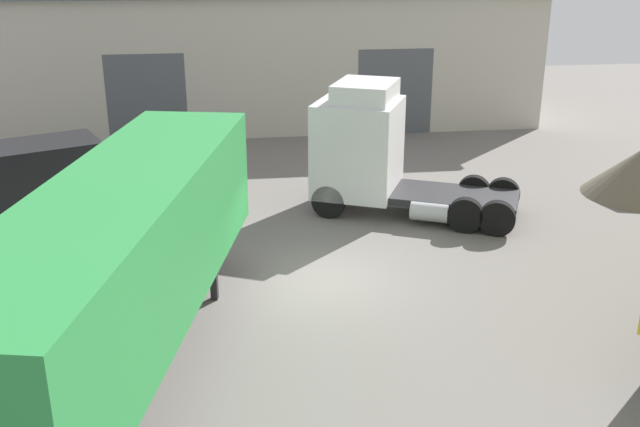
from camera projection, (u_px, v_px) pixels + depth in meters
name	position (u px, v px, depth m)	size (l,w,h in m)	color
ground_plane	(317.00, 280.00, 18.63)	(60.00, 60.00, 0.00)	slate
warehouse_building	(267.00, 55.00, 33.60)	(23.95, 7.03, 5.93)	#B7B2A3
tractor_unit_white	(373.00, 151.00, 22.77)	(6.59, 4.82, 3.97)	silver
container_trailer_green	(122.00, 259.00, 13.56)	(4.95, 11.56, 3.97)	#28843D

